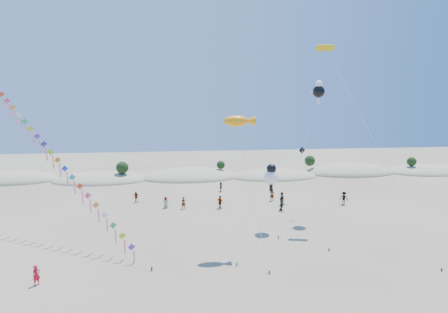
# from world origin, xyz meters

# --- Properties ---
(ground) EXTENTS (160.00, 160.00, 0.00)m
(ground) POSITION_xyz_m (0.00, 0.00, 0.00)
(ground) COLOR #786B53
(ground) RESTS_ON ground
(dune_ridge) EXTENTS (145.30, 11.49, 5.57)m
(dune_ridge) POSITION_xyz_m (1.06, 45.14, 0.11)
(dune_ridge) COLOR tan
(dune_ridge) RESTS_ON ground
(kite_train) EXTENTS (20.99, 18.94, 17.82)m
(kite_train) POSITION_xyz_m (-15.25, 17.14, 9.03)
(kite_train) COLOR #3F2D1E
(kite_train) RESTS_ON ground
(fish_kite) EXTENTS (3.25, 6.92, 13.23)m
(fish_kite) POSITION_xyz_m (4.15, 11.57, 12.66)
(fish_kite) COLOR #3F2D1E
(fish_kite) RESTS_ON ground
(cartoon_kite_low) EXTENTS (6.12, 9.85, 7.60)m
(cartoon_kite_low) POSITION_xyz_m (8.49, 16.08, 6.28)
(cartoon_kite_low) COLOR #3F2D1E
(cartoon_kite_low) RESTS_ON ground
(cartoon_kite_high) EXTENTS (7.82, 8.54, 17.01)m
(cartoon_kite_high) POSITION_xyz_m (15.41, 20.75, 15.79)
(cartoon_kite_high) COLOR #3F2D1E
(cartoon_kite_high) RESTS_ON ground
(parafoil_kite) EXTENTS (6.60, 15.36, 20.97)m
(parafoil_kite) POSITION_xyz_m (15.42, 18.41, 19.99)
(parafoil_kite) COLOR #3F2D1E
(parafoil_kite) RESTS_ON ground
(dark_kite) EXTENTS (1.37, 11.90, 8.83)m
(dark_kite) POSITION_xyz_m (13.38, 17.54, 5.90)
(dark_kite) COLOR #3F2D1E
(dark_kite) RESTS_ON ground
(flyer_foreground) EXTENTS (0.70, 0.72, 1.66)m
(flyer_foreground) POSITION_xyz_m (-13.28, 5.61, 0.83)
(flyer_foreground) COLOR red
(flyer_foreground) RESTS_ON ground
(beachgoers) EXTENTS (30.40, 12.63, 1.86)m
(beachgoers) POSITION_xyz_m (8.69, 26.10, 0.87)
(beachgoers) COLOR slate
(beachgoers) RESTS_ON ground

